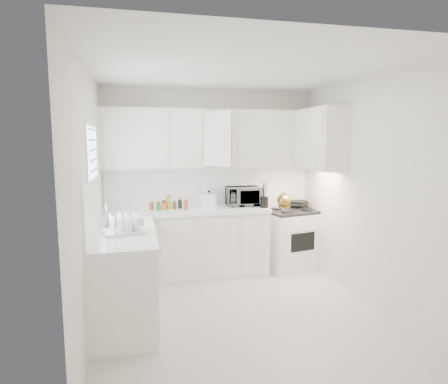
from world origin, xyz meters
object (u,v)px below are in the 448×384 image
object	(u,v)px
tea_kettle	(284,200)
utensil_crock	(264,195)
dish_rack	(123,223)
rice_cooker	(209,199)
stove	(291,231)
microwave	(244,194)

from	to	relation	value
tea_kettle	utensil_crock	distance (m)	0.30
dish_rack	rice_cooker	bearing A→B (deg)	35.86
rice_cooker	utensil_crock	size ratio (longest dim) A/B	0.64
stove	dish_rack	bearing A→B (deg)	-163.48
microwave	utensil_crock	xyz separation A→B (m)	(0.23, -0.23, 0.02)
microwave	rice_cooker	size ratio (longest dim) A/B	2.08
utensil_crock	rice_cooker	bearing A→B (deg)	161.96
stove	rice_cooker	xyz separation A→B (m)	(-1.20, 0.10, 0.51)
stove	microwave	bearing A→B (deg)	161.67
rice_cooker	tea_kettle	bearing A→B (deg)	-9.66
tea_kettle	microwave	bearing A→B (deg)	136.33
stove	utensil_crock	bearing A→B (deg)	-174.13
tea_kettle	dish_rack	distance (m)	2.41
utensil_crock	dish_rack	size ratio (longest dim) A/B	0.91
microwave	tea_kettle	bearing A→B (deg)	-24.46
stove	dish_rack	distance (m)	2.69
rice_cooker	microwave	bearing A→B (deg)	3.26
tea_kettle	dish_rack	size ratio (longest dim) A/B	0.62
stove	rice_cooker	size ratio (longest dim) A/B	4.81
tea_kettle	dish_rack	world-z (taller)	dish_rack
stove	utensil_crock	size ratio (longest dim) A/B	3.06
microwave	dish_rack	size ratio (longest dim) A/B	1.20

